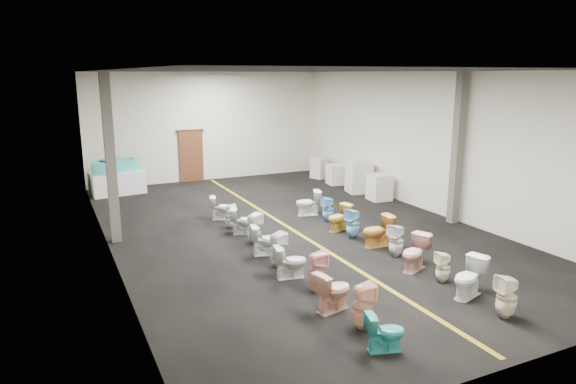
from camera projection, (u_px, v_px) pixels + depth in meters
name	position (u px, v px, depth m)	size (l,w,h in m)	color
floor	(291.00, 229.00, 14.99)	(16.00, 16.00, 0.00)	black
ceiling	(291.00, 71.00, 13.98)	(16.00, 16.00, 0.00)	black
wall_back	(208.00, 127.00, 21.53)	(10.00, 10.00, 0.00)	beige
wall_front	(529.00, 227.00, 7.45)	(10.00, 10.00, 0.00)	beige
wall_left	(105.00, 166.00, 12.40)	(16.00, 16.00, 0.00)	beige
wall_right	(430.00, 143.00, 16.58)	(16.00, 16.00, 0.00)	beige
aisle_stripe	(291.00, 229.00, 14.99)	(0.12, 15.60, 0.01)	#997616
back_door	(191.00, 156.00, 21.41)	(1.00, 0.10, 2.10)	#562D19
door_frame	(190.00, 131.00, 21.18)	(1.15, 0.08, 0.10)	#331C11
column_left	(110.00, 159.00, 13.38)	(0.25, 0.25, 4.50)	#59544C
column_right	(457.00, 149.00, 15.15)	(0.25, 0.25, 4.50)	#59544C
display_table	(117.00, 183.00, 19.25)	(1.91, 0.96, 0.85)	white
bathtub	(116.00, 166.00, 19.10)	(1.78, 1.10, 0.55)	#3CAFAA
appliance_crate_a	(379.00, 187.00, 18.33)	(0.72, 0.72, 0.92)	silver
appliance_crate_b	(359.00, 177.00, 19.48)	(0.85, 0.85, 1.17)	silver
appliance_crate_c	(337.00, 174.00, 20.96)	(0.71, 0.71, 0.81)	silver
appliance_crate_d	(320.00, 168.00, 22.21)	(0.62, 0.62, 0.89)	beige
toilet_left_0	(385.00, 332.00, 8.32)	(0.37, 0.65, 0.66)	teal
toilet_left_1	(363.00, 306.00, 9.03)	(0.38, 0.39, 0.85)	#F2B897
toilet_left_2	(333.00, 291.00, 9.74)	(0.45, 0.79, 0.80)	#E8AC93
toilet_left_3	(317.00, 271.00, 10.61)	(0.39, 0.39, 0.86)	pink
toilet_left_4	(290.00, 262.00, 11.32)	(0.42, 0.73, 0.74)	silver
toilet_left_5	(277.00, 250.00, 11.97)	(0.37, 0.38, 0.83)	silver
toilet_left_6	(266.00, 240.00, 12.77)	(0.43, 0.75, 0.76)	silver
toilet_left_7	(254.00, 228.00, 13.61)	(0.37, 0.38, 0.83)	silver
toilet_left_8	(244.00, 221.00, 14.43)	(0.42, 0.74, 0.76)	silver
toilet_left_9	(230.00, 216.00, 15.01)	(0.32, 0.33, 0.72)	silver
toilet_left_10	(222.00, 208.00, 15.89)	(0.41, 0.73, 0.74)	silver
toilet_right_0	(507.00, 297.00, 9.43)	(0.38, 0.38, 0.83)	beige
toilet_right_1	(469.00, 278.00, 10.32)	(0.46, 0.81, 0.83)	white
toilet_right_2	(443.00, 267.00, 11.07)	(0.31, 0.32, 0.69)	#F5EECB
toilet_right_3	(415.00, 253.00, 11.75)	(0.46, 0.81, 0.83)	#DFA19B
toilet_right_4	(396.00, 240.00, 12.64)	(0.37, 0.38, 0.82)	silver
toilet_right_5	(378.00, 231.00, 13.37)	(0.47, 0.82, 0.84)	orange
toilet_right_6	(353.00, 223.00, 14.07)	(0.37, 0.38, 0.83)	#76C0E8
toilet_right_7	(339.00, 218.00, 14.75)	(0.43, 0.75, 0.76)	gold
toilet_right_8	(328.00, 209.00, 15.67)	(0.35, 0.35, 0.77)	#80BBF1
toilet_right_9	(308.00, 203.00, 16.34)	(0.45, 0.79, 0.81)	white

